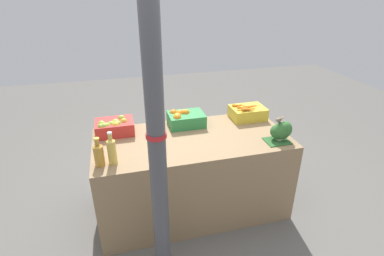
{
  "coord_description": "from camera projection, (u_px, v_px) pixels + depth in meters",
  "views": [
    {
      "loc": [
        -0.64,
        -2.4,
        2.12
      ],
      "look_at": [
        0.0,
        0.0,
        0.91
      ],
      "focal_mm": 28.0,
      "sensor_mm": 36.0,
      "label": 1
    }
  ],
  "objects": [
    {
      "name": "orange_crate",
      "position": [
        184.0,
        118.0,
        3.02
      ],
      "size": [
        0.36,
        0.27,
        0.16
      ],
      "color": "#2D8442",
      "rests_on": "market_table"
    },
    {
      "name": "apple_crate",
      "position": [
        114.0,
        126.0,
        2.85
      ],
      "size": [
        0.36,
        0.27,
        0.16
      ],
      "color": "red",
      "rests_on": "market_table"
    },
    {
      "name": "market_table",
      "position": [
        192.0,
        174.0,
        2.98
      ],
      "size": [
        1.81,
        0.87,
        0.81
      ],
      "primitive_type": "cube",
      "color": "#937551",
      "rests_on": "ground_plane"
    },
    {
      "name": "carrot_crate",
      "position": [
        248.0,
        112.0,
        3.17
      ],
      "size": [
        0.36,
        0.27,
        0.16
      ],
      "color": "gold",
      "rests_on": "market_table"
    },
    {
      "name": "broccoli_pile",
      "position": [
        281.0,
        131.0,
        2.71
      ],
      "size": [
        0.24,
        0.18,
        0.19
      ],
      "color": "#2D602D",
      "rests_on": "market_table"
    },
    {
      "name": "juice_bottle_golden",
      "position": [
        112.0,
        150.0,
        2.35
      ],
      "size": [
        0.07,
        0.07,
        0.28
      ],
      "color": "gold",
      "rests_on": "market_table"
    },
    {
      "name": "support_pole",
      "position": [
        157.0,
        151.0,
        1.92
      ],
      "size": [
        0.13,
        0.13,
        2.29
      ],
      "color": "#4C4C51",
      "rests_on": "ground_plane"
    },
    {
      "name": "ground_plane",
      "position": [
        192.0,
        206.0,
        3.16
      ],
      "size": [
        10.0,
        10.0,
        0.0
      ],
      "primitive_type": "plane",
      "color": "#605E59"
    },
    {
      "name": "juice_bottle_amber",
      "position": [
        99.0,
        154.0,
        2.34
      ],
      "size": [
        0.08,
        0.08,
        0.24
      ],
      "color": "gold",
      "rests_on": "market_table"
    },
    {
      "name": "sparrow_bird",
      "position": [
        279.0,
        120.0,
        2.64
      ],
      "size": [
        0.12,
        0.08,
        0.05
      ],
      "rotation": [
        0.0,
        0.0,
        -2.6
      ],
      "color": "#4C3D2D",
      "rests_on": "broccoli_pile"
    }
  ]
}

